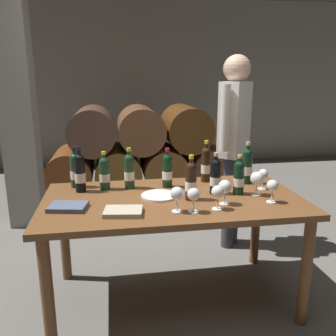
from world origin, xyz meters
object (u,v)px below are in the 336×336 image
object	(u,v)px
dining_table	(173,210)
tasting_notebook	(68,207)
wine_bottle_5	(191,181)
wine_glass_5	(194,195)
leather_ledger	(123,212)
wine_bottle_3	(247,166)
wine_bottle_4	(239,177)
wine_glass_3	(225,187)
wine_glass_6	(263,175)
wine_bottle_8	(104,173)
wine_bottle_6	(206,164)
sommelier_presenting	(234,135)
wine_bottle_2	(75,170)
wine_bottle_7	(129,171)
wine_glass_4	(218,193)
wine_glass_2	(272,186)
wine_glass_0	(257,179)
wine_bottle_0	(80,172)
serving_plate	(159,196)
wine_bottle_9	(167,170)
wine_bottle_1	(215,176)
wine_glass_1	(177,194)

from	to	relation	value
dining_table	tasting_notebook	size ratio (longest dim) A/B	7.73
wine_bottle_5	wine_glass_5	size ratio (longest dim) A/B	1.98
leather_ledger	wine_bottle_3	bearing A→B (deg)	34.80
wine_bottle_4	wine_glass_3	xyz separation A→B (m)	(-0.15, -0.18, -0.01)
tasting_notebook	wine_glass_6	bearing A→B (deg)	18.92
wine_bottle_8	wine_glass_5	xyz separation A→B (m)	(0.52, -0.53, -0.01)
wine_bottle_5	tasting_notebook	bearing A→B (deg)	-176.23
wine_glass_6	wine_glass_3	bearing A→B (deg)	-144.98
wine_bottle_6	sommelier_presenting	world-z (taller)	sommelier_presenting
wine_bottle_2	wine_glass_3	distance (m)	1.08
wine_bottle_7	leather_ledger	size ratio (longest dim) A/B	1.34
wine_glass_4	wine_glass_2	bearing A→B (deg)	9.72
wine_glass_0	tasting_notebook	distance (m)	1.23
wine_bottle_0	serving_plate	bearing A→B (deg)	-20.48
wine_bottle_9	sommelier_presenting	xyz separation A→B (m)	(0.68, 0.52, 0.16)
leather_ledger	serving_plate	distance (m)	0.37
wine_bottle_8	serving_plate	size ratio (longest dim) A/B	1.14
wine_bottle_0	wine_bottle_1	world-z (taller)	wine_bottle_0
wine_bottle_0	wine_bottle_5	bearing A→B (deg)	-21.58
tasting_notebook	leather_ledger	world-z (taller)	same
wine_bottle_5	serving_plate	distance (m)	0.25
dining_table	tasting_notebook	distance (m)	0.68
wine_glass_1	sommelier_presenting	world-z (taller)	sommelier_presenting
wine_bottle_3	wine_bottle_6	bearing A→B (deg)	161.70
dining_table	wine_glass_3	bearing A→B (deg)	-31.03
wine_bottle_3	wine_glass_3	xyz separation A→B (m)	(-0.30, -0.41, -0.02)
wine_glass_1	wine_glass_4	xyz separation A→B (m)	(0.25, 0.00, -0.00)
wine_bottle_0	leather_ledger	world-z (taller)	wine_bottle_0
wine_bottle_2	wine_glass_6	world-z (taller)	wine_bottle_2
leather_ledger	wine_bottle_7	bearing A→B (deg)	90.45
wine_bottle_1	wine_glass_5	bearing A→B (deg)	-125.45
wine_glass_2	wine_bottle_5	bearing A→B (deg)	164.97
wine_bottle_1	wine_glass_0	world-z (taller)	wine_bottle_1
wine_bottle_4	wine_bottle_9	world-z (taller)	wine_bottle_9
wine_bottle_4	wine_glass_3	distance (m)	0.24
wine_bottle_5	wine_bottle_7	distance (m)	0.49
wine_bottle_7	wine_glass_2	xyz separation A→B (m)	(0.87, -0.44, -0.02)
wine_bottle_6	wine_glass_6	distance (m)	0.43
sommelier_presenting	wine_bottle_1	bearing A→B (deg)	-117.58
wine_bottle_3	wine_glass_2	xyz separation A→B (m)	(0.00, -0.42, -0.03)
wine_bottle_3	wine_bottle_4	world-z (taller)	wine_bottle_3
wine_bottle_4	leather_ledger	world-z (taller)	wine_bottle_4
dining_table	wine_glass_1	bearing A→B (deg)	-94.38
wine_glass_1	wine_glass_5	bearing A→B (deg)	-13.49
wine_glass_5	serving_plate	bearing A→B (deg)	117.57
wine_glass_1	wine_bottle_1	bearing A→B (deg)	42.51
wine_bottle_9	wine_glass_2	bearing A→B (deg)	-35.06
wine_bottle_8	wine_glass_2	size ratio (longest dim) A/B	1.84
wine_glass_6	leather_ledger	size ratio (longest dim) A/B	0.67
serving_plate	wine_glass_5	bearing A→B (deg)	-62.43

